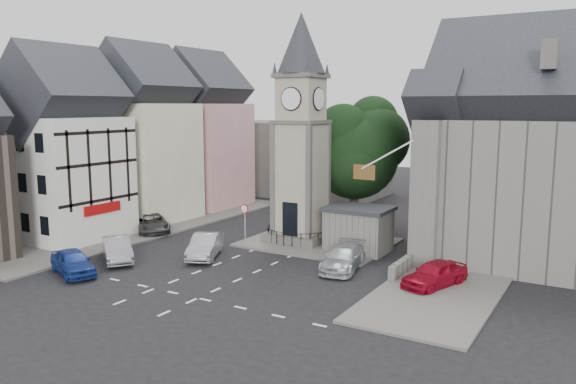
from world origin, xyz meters
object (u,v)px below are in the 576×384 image
Objects in this scene: clock_tower at (301,130)px; car_east_red at (435,274)px; stone_shelter at (358,229)px; pedestrian at (460,251)px; car_west_blue at (73,262)px.

clock_tower reaches higher than car_east_red.
stone_shelter is at bearing 163.30° from car_east_red.
pedestrian is at bearing 109.82° from car_east_red.
car_west_blue is 1.00× the size of car_east_red.
car_west_blue is 2.80× the size of pedestrian.
clock_tower reaches higher than pedestrian.
clock_tower reaches higher than car_west_blue.
car_east_red is at bearing -43.08° from car_west_blue.
car_west_blue is 23.62m from pedestrian.
clock_tower is 17.51m from car_west_blue.
clock_tower is at bearing 174.45° from car_east_red.
car_east_red is (11.50, -5.45, -7.38)m from clock_tower.
pedestrian is (6.70, 0.53, -0.77)m from stone_shelter.
stone_shelter is 18.28m from car_west_blue.
pedestrian reaches higher than car_west_blue.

